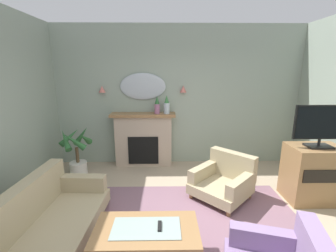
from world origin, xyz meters
TOP-DOWN VIEW (x-y plane):
  - floor at (0.00, 0.00)m, footprint 6.21×6.17m
  - wall_back at (0.00, 2.64)m, footprint 6.21×0.10m
  - patterned_rug at (0.00, 0.20)m, footprint 3.20×2.40m
  - fireplace at (-0.75, 2.41)m, footprint 1.36×0.36m
  - mantel_vase_centre at (-0.45, 2.39)m, footprint 0.11×0.11m
  - mantel_vase_left at (-0.25, 2.39)m, footprint 0.12×0.12m
  - wall_mirror at (-0.75, 2.56)m, footprint 0.96×0.06m
  - wall_sconce_left at (-1.60, 2.51)m, footprint 0.14×0.14m
  - wall_sconce_right at (0.10, 2.51)m, footprint 0.14×0.14m
  - coffee_table at (-0.50, -0.27)m, footprint 1.10×0.60m
  - tv_remote at (-0.36, -0.25)m, footprint 0.04×0.16m
  - floral_couch at (-1.72, 0.04)m, footprint 0.94×1.75m
  - armchair_beside_couch at (0.68, 1.08)m, footprint 1.15×1.15m
  - tv_cabinet at (2.05, 0.97)m, footprint 0.80×0.57m
  - tv_flatscreen at (2.05, 0.95)m, footprint 0.84×0.24m
  - potted_plant_corner_palm at (-2.01, 1.88)m, footprint 0.59×0.65m

SIDE VIEW (x-z plane):
  - floor at x=0.00m, z-range -0.10..0.00m
  - patterned_rug at x=0.00m, z-range 0.00..0.01m
  - armchair_beside_couch at x=0.68m, z-range -0.05..0.66m
  - floral_couch at x=-1.72m, z-range -0.06..0.70m
  - coffee_table at x=-0.50m, z-range 0.16..0.61m
  - tv_cabinet at x=2.05m, z-range 0.00..0.90m
  - tv_remote at x=-0.36m, z-range 0.44..0.46m
  - potted_plant_corner_palm at x=-2.01m, z-range -0.02..0.98m
  - fireplace at x=-0.75m, z-range -0.01..1.15m
  - tv_flatscreen at x=2.05m, z-range 0.92..1.57m
  - mantel_vase_centre at x=-0.45m, z-range 1.15..1.51m
  - mantel_vase_left at x=-0.25m, z-range 1.14..1.52m
  - wall_back at x=0.00m, z-range 0.00..2.97m
  - wall_sconce_left at x=-1.60m, z-range 1.59..1.73m
  - wall_sconce_right at x=0.10m, z-range 1.59..1.73m
  - wall_mirror at x=-0.75m, z-range 1.43..1.99m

